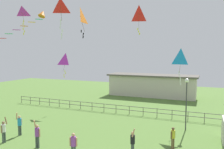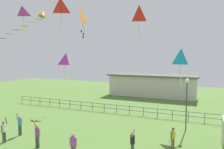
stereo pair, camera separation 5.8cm
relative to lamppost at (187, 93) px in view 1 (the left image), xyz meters
name	(u,v)px [view 1 (the left image)]	position (x,y,z in m)	size (l,w,h in m)	color
lamppost	(187,93)	(0.00, 0.00, 0.00)	(0.36, 0.36, 4.61)	#38383D
person_0	(133,142)	(-2.81, -6.65, -2.37)	(0.41, 0.49, 1.92)	#3F4C47
person_1	(173,137)	(-0.50, -4.54, -2.42)	(0.29, 0.43, 1.59)	brown
person_2	(73,144)	(-6.16, -8.54, -2.35)	(0.50, 0.32, 1.71)	#3F4C47
person_3	(37,134)	(-9.49, -8.05, -2.33)	(0.53, 0.32, 2.01)	#3F4C47
person_5	(4,130)	(-12.47, -8.28, -2.35)	(0.32, 0.51, 1.96)	#3F4C47
person_6	(20,124)	(-12.57, -6.61, -2.35)	(0.31, 0.50, 1.96)	#3F4C47
kite_0	(80,16)	(-7.55, -5.14, 6.27)	(0.61, 1.00, 2.34)	orange
kite_1	(224,69)	(2.61, -3.94, 2.37)	(0.82, 1.26, 3.10)	#1EB759
kite_2	(66,60)	(-14.11, 2.56, 2.70)	(1.21, 0.95, 2.91)	#B22DB2
kite_3	(60,8)	(-7.05, -8.40, 6.27)	(0.94, 0.79, 2.53)	red
kite_4	(139,14)	(-4.45, 0.26, 7.10)	(1.15, 1.06, 2.68)	red
kite_5	(22,13)	(-13.67, -4.76, 7.03)	(1.03, 0.84, 2.48)	#B22DB2
kite_6	(181,58)	(-0.70, 1.37, 3.05)	(1.11, 0.67, 3.38)	#198CD1
streamer_kite	(38,16)	(-11.67, -5.00, 6.55)	(4.26, 2.64, 3.06)	orange
waterfront_railing	(148,111)	(-4.11, 3.13, -2.71)	(36.03, 0.06, 0.95)	#4C4742
pavilion_building	(152,85)	(-6.40, 15.13, -1.58)	(13.97, 4.29, 3.46)	beige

